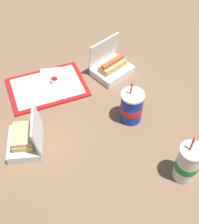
{
  "coord_description": "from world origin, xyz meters",
  "views": [
    {
      "loc": [
        0.24,
        0.89,
        1.08
      ],
      "look_at": [
        0.0,
        0.02,
        0.05
      ],
      "focal_mm": 50.0,
      "sensor_mm": 36.0,
      "label": 1
    }
  ],
  "objects_px": {
    "clamshell_sandwich_center": "(26,140)",
    "clamshell_hotdog_back": "(111,67)",
    "soda_cup_front": "(132,107)",
    "soda_cup_center": "(187,163)",
    "ketchup_cup": "(54,80)",
    "food_tray": "(47,87)",
    "plastic_fork": "(54,97)"
  },
  "relations": [
    {
      "from": "clamshell_sandwich_center",
      "to": "clamshell_hotdog_back",
      "type": "bearing_deg",
      "value": -144.15
    },
    {
      "from": "clamshell_hotdog_back",
      "to": "soda_cup_front",
      "type": "xyz_separation_m",
      "value": [
        0.01,
        0.31,
        0.03
      ]
    },
    {
      "from": "clamshell_sandwich_center",
      "to": "soda_cup_center",
      "type": "distance_m",
      "value": 0.65
    },
    {
      "from": "ketchup_cup",
      "to": "clamshell_hotdog_back",
      "type": "distance_m",
      "value": 0.29
    },
    {
      "from": "food_tray",
      "to": "clamshell_hotdog_back",
      "type": "bearing_deg",
      "value": -176.38
    },
    {
      "from": "clamshell_hotdog_back",
      "to": "soda_cup_center",
      "type": "distance_m",
      "value": 0.65
    },
    {
      "from": "ketchup_cup",
      "to": "soda_cup_center",
      "type": "relative_size",
      "value": 0.17
    },
    {
      "from": "ketchup_cup",
      "to": "soda_cup_front",
      "type": "height_order",
      "value": "soda_cup_front"
    },
    {
      "from": "clamshell_hotdog_back",
      "to": "soda_cup_center",
      "type": "height_order",
      "value": "soda_cup_center"
    },
    {
      "from": "plastic_fork",
      "to": "soda_cup_front",
      "type": "height_order",
      "value": "soda_cup_front"
    },
    {
      "from": "soda_cup_front",
      "to": "soda_cup_center",
      "type": "relative_size",
      "value": 0.91
    },
    {
      "from": "ketchup_cup",
      "to": "clamshell_sandwich_center",
      "type": "bearing_deg",
      "value": 62.16
    },
    {
      "from": "food_tray",
      "to": "soda_cup_center",
      "type": "height_order",
      "value": "soda_cup_center"
    },
    {
      "from": "clamshell_hotdog_back",
      "to": "plastic_fork",
      "type": "bearing_deg",
      "value": 18.53
    },
    {
      "from": "food_tray",
      "to": "ketchup_cup",
      "type": "bearing_deg",
      "value": -157.4
    },
    {
      "from": "food_tray",
      "to": "plastic_fork",
      "type": "height_order",
      "value": "plastic_fork"
    },
    {
      "from": "ketchup_cup",
      "to": "plastic_fork",
      "type": "xyz_separation_m",
      "value": [
        0.02,
        0.1,
        -0.01
      ]
    },
    {
      "from": "food_tray",
      "to": "clamshell_sandwich_center",
      "type": "distance_m",
      "value": 0.35
    },
    {
      "from": "plastic_fork",
      "to": "soda_cup_front",
      "type": "bearing_deg",
      "value": 169.89
    },
    {
      "from": "food_tray",
      "to": "soda_cup_center",
      "type": "xyz_separation_m",
      "value": [
        -0.43,
        0.62,
        0.08
      ]
    },
    {
      "from": "food_tray",
      "to": "soda_cup_front",
      "type": "distance_m",
      "value": 0.45
    },
    {
      "from": "food_tray",
      "to": "ketchup_cup",
      "type": "distance_m",
      "value": 0.05
    },
    {
      "from": "food_tray",
      "to": "clamshell_hotdog_back",
      "type": "height_order",
      "value": "clamshell_hotdog_back"
    },
    {
      "from": "clamshell_hotdog_back",
      "to": "ketchup_cup",
      "type": "bearing_deg",
      "value": 0.8
    },
    {
      "from": "clamshell_hotdog_back",
      "to": "clamshell_sandwich_center",
      "type": "height_order",
      "value": "clamshell_hotdog_back"
    },
    {
      "from": "soda_cup_front",
      "to": "soda_cup_center",
      "type": "height_order",
      "value": "soda_cup_center"
    },
    {
      "from": "food_tray",
      "to": "clamshell_sandwich_center",
      "type": "bearing_deg",
      "value": 66.82
    },
    {
      "from": "food_tray",
      "to": "plastic_fork",
      "type": "xyz_separation_m",
      "value": [
        -0.02,
        0.08,
        0.01
      ]
    },
    {
      "from": "soda_cup_center",
      "to": "soda_cup_front",
      "type": "bearing_deg",
      "value": -72.91
    },
    {
      "from": "ketchup_cup",
      "to": "soda_cup_front",
      "type": "relative_size",
      "value": 0.19
    },
    {
      "from": "plastic_fork",
      "to": "soda_cup_center",
      "type": "distance_m",
      "value": 0.68
    },
    {
      "from": "soda_cup_center",
      "to": "ketchup_cup",
      "type": "bearing_deg",
      "value": -58.62
    }
  ]
}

